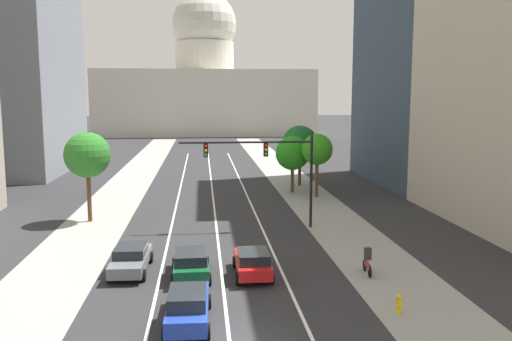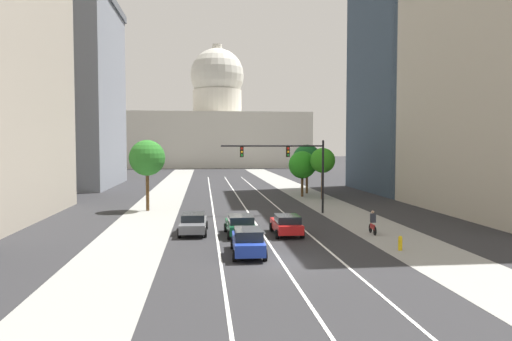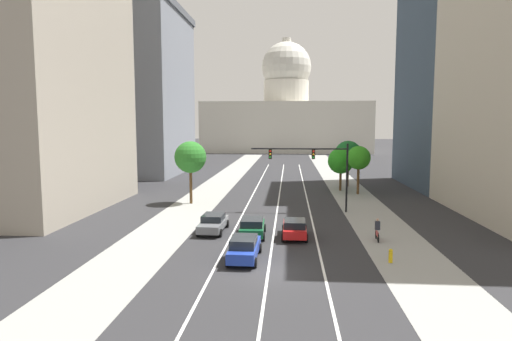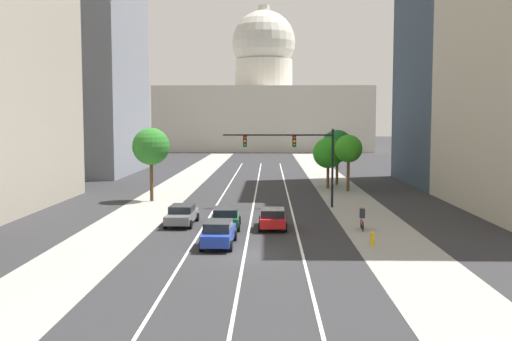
% 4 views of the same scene
% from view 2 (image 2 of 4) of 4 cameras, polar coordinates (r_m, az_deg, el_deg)
% --- Properties ---
extents(ground_plane, '(400.00, 400.00, 0.00)m').
position_cam_2_polar(ground_plane, '(65.66, -2.61, -2.55)').
color(ground_plane, '#2B2B2D').
extents(sidewalk_left, '(5.00, 130.00, 0.01)m').
position_cam_2_polar(sidewalk_left, '(60.75, -10.95, -3.06)').
color(sidewalk_left, gray).
rests_on(sidewalk_left, ground).
extents(sidewalk_right, '(5.00, 130.00, 0.01)m').
position_cam_2_polar(sidewalk_right, '(62.01, 6.16, -2.89)').
color(sidewalk_right, gray).
rests_on(sidewalk_right, ground).
extents(lane_stripe_left, '(0.16, 90.00, 0.01)m').
position_cam_2_polar(lane_stripe_left, '(50.63, -5.27, -4.23)').
color(lane_stripe_left, white).
rests_on(lane_stripe_left, ground).
extents(lane_stripe_center, '(0.16, 90.00, 0.01)m').
position_cam_2_polar(lane_stripe_center, '(50.80, -1.51, -4.19)').
color(lane_stripe_center, white).
rests_on(lane_stripe_center, ground).
extents(lane_stripe_right, '(0.16, 90.00, 0.01)m').
position_cam_2_polar(lane_stripe_right, '(51.18, 2.21, -4.14)').
color(lane_stripe_right, white).
rests_on(lane_stripe_right, ground).
extents(office_tower_far_left, '(19.89, 23.14, 29.28)m').
position_cam_2_polar(office_tower_far_left, '(80.48, -23.54, 8.70)').
color(office_tower_far_left, gray).
rests_on(office_tower_far_left, ground).
extents(office_tower_far_right, '(19.65, 20.05, 36.16)m').
position_cam_2_polar(office_tower_far_right, '(71.38, 20.73, 12.30)').
color(office_tower_far_right, '#334251').
rests_on(office_tower_far_right, ground).
extents(capitol_building, '(52.29, 26.23, 36.28)m').
position_cam_2_polar(capitol_building, '(142.98, -4.65, 5.04)').
color(capitol_building, beige).
rests_on(capitol_building, ground).
extents(car_red, '(1.99, 4.23, 1.48)m').
position_cam_2_polar(car_red, '(34.21, 3.69, -6.46)').
color(car_red, red).
rests_on(car_red, ground).
extents(car_blue, '(2.03, 4.72, 1.59)m').
position_cam_2_polar(car_blue, '(28.07, -0.97, -8.48)').
color(car_blue, '#1E389E').
rests_on(car_blue, ground).
extents(car_gray, '(2.12, 4.80, 1.45)m').
position_cam_2_polar(car_gray, '(35.10, -7.53, -6.27)').
color(car_gray, slate).
rests_on(car_gray, ground).
extents(car_green, '(2.15, 4.31, 1.49)m').
position_cam_2_polar(car_green, '(33.93, -1.91, -6.52)').
color(car_green, '#14512D').
rests_on(car_green, ground).
extents(traffic_signal_mast, '(9.68, 0.39, 6.89)m').
position_cam_2_polar(traffic_signal_mast, '(44.31, 4.18, 1.22)').
color(traffic_signal_mast, black).
rests_on(traffic_signal_mast, ground).
extents(fire_hydrant, '(0.26, 0.35, 0.91)m').
position_cam_2_polar(fire_hydrant, '(30.60, 16.94, -8.32)').
color(fire_hydrant, yellow).
rests_on(fire_hydrant, ground).
extents(cyclist, '(0.37, 1.70, 1.72)m').
position_cam_2_polar(cyclist, '(35.42, 13.85, -6.09)').
color(cyclist, black).
rests_on(cyclist, ground).
extents(street_tree_far_right, '(3.84, 3.84, 6.50)m').
position_cam_2_polar(street_tree_far_right, '(63.37, 6.14, 1.36)').
color(street_tree_far_right, '#51381E').
rests_on(street_tree_far_right, ground).
extents(street_tree_mid_right, '(2.97, 2.97, 6.10)m').
position_cam_2_polar(street_tree_mid_right, '(56.98, 8.01, 1.17)').
color(street_tree_mid_right, '#51381E').
rests_on(street_tree_mid_right, ground).
extents(street_tree_near_right, '(3.42, 3.42, 5.69)m').
position_cam_2_polar(street_tree_near_right, '(59.28, 5.58, 0.67)').
color(street_tree_near_right, '#51381E').
rests_on(street_tree_near_right, ground).
extents(street_tree_near_left, '(3.50, 3.50, 6.95)m').
position_cam_2_polar(street_tree_near_left, '(47.44, -12.95, 1.46)').
color(street_tree_near_left, '#51381E').
rests_on(street_tree_near_left, ground).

